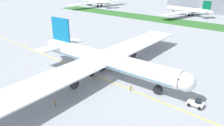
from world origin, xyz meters
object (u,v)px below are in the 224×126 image
(ground_crew_wingwalker_starboard, at_px, (52,88))
(parked_airliner_far_left, at_px, (98,2))
(airliner_foreground, at_px, (103,59))
(ground_crew_marshaller_front, at_px, (131,88))
(ground_crew_wingwalker_port, at_px, (55,103))
(pushback_tug, at_px, (196,103))
(traffic_cone_near_nose, at_px, (26,70))
(parked_airliner_far_centre, at_px, (189,10))

(ground_crew_wingwalker_starboard, height_order, parked_airliner_far_left, parked_airliner_far_left)
(airliner_foreground, bearing_deg, ground_crew_marshaller_front, -9.59)
(ground_crew_wingwalker_port, xyz_separation_m, parked_airliner_far_left, (-140.07, 154.39, 4.70))
(airliner_foreground, xyz_separation_m, ground_crew_marshaller_front, (13.68, -2.31, -4.97))
(pushback_tug, height_order, ground_crew_wingwalker_starboard, pushback_tug)
(pushback_tug, distance_m, traffic_cone_near_nose, 57.94)
(ground_crew_wingwalker_port, relative_size, traffic_cone_near_nose, 2.77)
(traffic_cone_near_nose, relative_size, parked_airliner_far_left, 0.01)
(ground_crew_wingwalker_starboard, distance_m, traffic_cone_near_nose, 20.23)
(pushback_tug, distance_m, ground_crew_wingwalker_port, 36.73)
(parked_airliner_far_centre, bearing_deg, parked_airliner_far_left, -175.09)
(airliner_foreground, relative_size, parked_airliner_far_left, 1.20)
(ground_crew_wingwalker_port, bearing_deg, ground_crew_marshaller_front, 64.04)
(ground_crew_wingwalker_port, distance_m, ground_crew_wingwalker_starboard, 8.59)
(pushback_tug, distance_m, ground_crew_wingwalker_starboard, 40.51)
(traffic_cone_near_nose, bearing_deg, ground_crew_marshaller_front, 19.77)
(airliner_foreground, distance_m, ground_crew_wingwalker_starboard, 19.09)
(traffic_cone_near_nose, bearing_deg, ground_crew_wingwalker_starboard, -6.77)
(ground_crew_wingwalker_starboard, xyz_separation_m, parked_airliner_far_centre, (-27.59, 159.37, 3.65))
(parked_airliner_far_left, bearing_deg, airliner_foreground, -44.20)
(pushback_tug, xyz_separation_m, ground_crew_wingwalker_port, (-27.38, -24.49, -0.07))
(ground_crew_marshaller_front, relative_size, parked_airliner_far_centre, 0.02)
(ground_crew_wingwalker_port, bearing_deg, traffic_cone_near_nose, 166.95)
(parked_airliner_far_centre, bearing_deg, ground_crew_marshaller_front, -72.66)
(airliner_foreground, bearing_deg, parked_airliner_far_centre, 102.44)
(parked_airliner_far_centre, bearing_deg, pushback_tug, -65.76)
(traffic_cone_near_nose, distance_m, parked_airliner_far_left, 185.91)
(pushback_tug, relative_size, ground_crew_wingwalker_port, 3.58)
(ground_crew_marshaller_front, distance_m, traffic_cone_near_nose, 39.65)
(ground_crew_marshaller_front, relative_size, traffic_cone_near_nose, 2.91)
(ground_crew_marshaller_front, bearing_deg, airliner_foreground, 170.41)
(ground_crew_wingwalker_starboard, bearing_deg, traffic_cone_near_nose, 173.23)
(ground_crew_wingwalker_port, relative_size, parked_airliner_far_centre, 0.02)
(pushback_tug, xyz_separation_m, ground_crew_marshaller_front, (-17.73, -4.67, -0.02))
(pushback_tug, height_order, parked_airliner_far_centre, parked_airliner_far_centre)
(airliner_foreground, xyz_separation_m, parked_airliner_far_centre, (-31.15, 141.27, -1.28))
(airliner_foreground, bearing_deg, pushback_tug, 4.30)
(ground_crew_wingwalker_starboard, bearing_deg, ground_crew_marshaller_front, 42.50)
(ground_crew_wingwalker_port, distance_m, traffic_cone_near_nose, 28.40)
(parked_airliner_far_left, bearing_deg, ground_crew_wingwalker_starboard, -48.62)
(ground_crew_wingwalker_starboard, bearing_deg, ground_crew_wingwalker_port, -27.95)
(traffic_cone_near_nose, xyz_separation_m, parked_airliner_far_centre, (-7.52, 156.99, 4.43))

